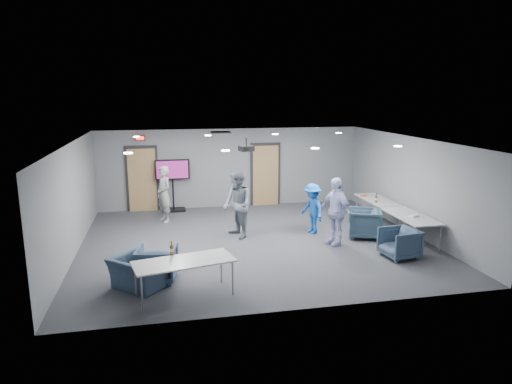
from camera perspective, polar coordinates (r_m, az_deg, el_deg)
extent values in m
plane|color=#37393E|center=(12.25, -0.18, -6.20)|extent=(9.00, 9.00, 0.00)
plane|color=silver|center=(11.68, -0.19, 6.46)|extent=(9.00, 9.00, 0.00)
cube|color=slate|center=(15.76, -3.11, 3.02)|extent=(9.00, 0.02, 2.70)
cube|color=slate|center=(8.15, 5.51, -5.91)|extent=(9.00, 0.02, 2.70)
cube|color=slate|center=(11.86, -22.01, -0.97)|extent=(0.02, 8.00, 2.70)
cube|color=slate|center=(13.52, 18.85, 0.81)|extent=(0.02, 8.00, 2.70)
cube|color=black|center=(15.62, -14.03, 1.58)|extent=(1.06, 0.06, 2.24)
cube|color=tan|center=(15.59, -14.03, 1.44)|extent=(0.90, 0.05, 2.10)
cylinder|color=#95979D|center=(15.54, -12.74, 1.28)|extent=(0.04, 0.10, 0.04)
cube|color=black|center=(16.00, 1.17, 2.19)|extent=(1.06, 0.06, 2.24)
cube|color=tan|center=(15.97, 1.20, 2.06)|extent=(0.90, 0.05, 2.10)
cylinder|color=#95979D|center=(16.01, 2.46, 1.90)|extent=(0.04, 0.10, 0.04)
cube|color=black|center=(15.40, -14.30, 6.57)|extent=(0.32, 0.06, 0.16)
cube|color=#FF0C0C|center=(15.36, -14.30, 6.55)|extent=(0.26, 0.02, 0.11)
cube|color=black|center=(14.35, -4.43, 7.46)|extent=(0.60, 0.60, 0.03)
cylinder|color=white|center=(9.68, -15.68, 4.71)|extent=(0.18, 0.18, 0.02)
cylinder|color=white|center=(13.25, -14.71, 6.70)|extent=(0.18, 0.18, 0.02)
cylinder|color=white|center=(9.75, -3.84, 5.19)|extent=(0.18, 0.18, 0.02)
cylinder|color=white|center=(13.30, -6.02, 7.05)|extent=(0.18, 0.18, 0.02)
cylinder|color=white|center=(10.22, 7.39, 5.44)|extent=(0.18, 0.18, 0.02)
cylinder|color=white|center=(13.65, 2.43, 7.24)|extent=(0.18, 0.18, 0.02)
cylinder|color=white|center=(11.03, 17.30, 5.49)|extent=(0.18, 0.18, 0.02)
cylinder|color=white|center=(14.27, 10.30, 7.27)|extent=(0.18, 0.18, 0.02)
imported|color=#9B9D9A|center=(14.19, -11.43, -0.26)|extent=(0.65, 0.75, 1.72)
imported|color=slate|center=(12.35, -2.35, -1.57)|extent=(0.93, 1.07, 1.86)
imported|color=#C5CFFD|center=(11.98, 9.90, -2.39)|extent=(0.79, 1.13, 1.77)
imported|color=#1B55B1|center=(12.90, 7.04, -2.05)|extent=(0.74, 1.02, 1.42)
imported|color=#364B5D|center=(12.85, 13.39, -3.81)|extent=(1.12, 1.10, 0.79)
imported|color=#35475C|center=(11.52, 17.50, -6.12)|extent=(0.89, 0.87, 0.72)
imported|color=#3B4F66|center=(9.93, -12.30, -8.71)|extent=(0.93, 0.95, 0.75)
imported|color=#384A61|center=(9.68, -14.41, -9.68)|extent=(1.35, 1.34, 0.66)
cube|color=#B4B6B9|center=(14.30, 14.84, -0.93)|extent=(0.72, 1.73, 0.03)
cylinder|color=#95979D|center=(14.96, 12.48, -1.68)|extent=(0.04, 0.04, 0.70)
cylinder|color=#95979D|center=(13.59, 15.17, -3.23)|extent=(0.04, 0.04, 0.70)
cylinder|color=#95979D|center=(15.19, 14.41, -1.56)|extent=(0.04, 0.04, 0.70)
cylinder|color=#95979D|center=(13.85, 17.24, -3.07)|extent=(0.04, 0.04, 0.70)
cube|color=#B4B6B9|center=(12.69, 18.65, -2.84)|extent=(0.82, 1.98, 0.03)
cylinder|color=#95979D|center=(13.39, 15.37, -3.47)|extent=(0.04, 0.04, 0.70)
cylinder|color=#95979D|center=(11.88, 19.33, -5.75)|extent=(0.04, 0.04, 0.70)
cylinder|color=#95979D|center=(13.70, 17.84, -3.27)|extent=(0.04, 0.04, 0.70)
cylinder|color=#95979D|center=(12.23, 22.02, -5.45)|extent=(0.04, 0.04, 0.70)
cube|color=#B4B6B9|center=(8.97, -9.01, -8.58)|extent=(2.04, 1.20, 0.03)
cylinder|color=#95979D|center=(9.63, -4.36, -9.29)|extent=(0.04, 0.04, 0.70)
cylinder|color=#95979D|center=(9.23, -14.83, -10.68)|extent=(0.04, 0.04, 0.70)
cylinder|color=#95979D|center=(9.08, -2.94, -10.66)|extent=(0.04, 0.04, 0.70)
cylinder|color=#95979D|center=(8.65, -14.08, -12.24)|extent=(0.04, 0.04, 0.70)
cylinder|color=#582E0F|center=(9.28, -10.50, -7.15)|extent=(0.07, 0.07, 0.20)
cylinder|color=#582E0F|center=(9.23, -10.53, -6.31)|extent=(0.03, 0.03, 0.09)
cylinder|color=beige|center=(9.28, -10.50, -7.15)|extent=(0.08, 0.08, 0.07)
cylinder|color=#582E0F|center=(13.87, 14.78, -0.87)|extent=(0.07, 0.07, 0.19)
cylinder|color=#582E0F|center=(13.84, 14.82, -0.31)|extent=(0.03, 0.03, 0.09)
cylinder|color=beige|center=(13.87, 14.78, -0.87)|extent=(0.07, 0.07, 0.06)
cube|color=#C54831|center=(14.61, 13.29, -0.43)|extent=(0.19, 0.13, 0.04)
cube|color=silver|center=(12.56, 19.14, -2.84)|extent=(0.26, 0.22, 0.05)
cube|color=black|center=(15.62, -10.23, -2.20)|extent=(0.76, 0.54, 0.06)
cylinder|color=black|center=(15.47, -10.32, 0.22)|extent=(0.06, 0.06, 1.30)
cube|color=black|center=(15.34, -10.42, 2.78)|extent=(1.14, 0.07, 0.67)
cube|color=#6E1859|center=(15.29, -10.42, 2.75)|extent=(1.03, 0.01, 0.58)
cylinder|color=black|center=(12.49, -1.23, 6.29)|extent=(0.04, 0.04, 0.22)
cube|color=black|center=(12.51, -1.22, 5.47)|extent=(0.43, 0.40, 0.14)
cylinder|color=black|center=(12.35, -1.08, 5.38)|extent=(0.08, 0.06, 0.08)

